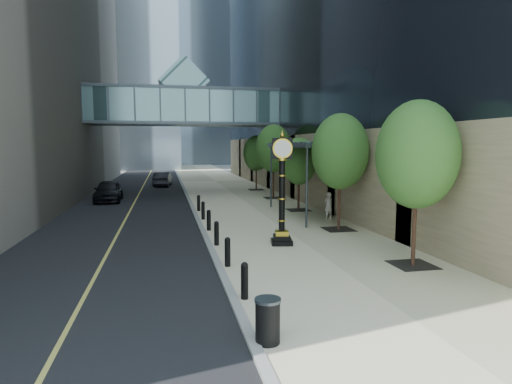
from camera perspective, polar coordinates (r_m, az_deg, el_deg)
ground at (r=11.83m, az=12.83°, el=-14.68°), size 320.00×320.00×0.00m
road at (r=50.23m, az=-14.57°, el=1.24°), size 8.00×180.00×0.02m
sidewalk at (r=50.50m, az=-5.46°, el=1.46°), size 8.00×180.00×0.06m
curb at (r=50.20m, az=-10.01°, el=1.37°), size 0.25×180.00×0.07m
distant_tower_c at (r=133.06m, az=-12.95°, el=18.34°), size 22.00×22.00×65.00m
skywalk at (r=38.21m, az=-9.56°, el=11.42°), size 17.00×4.20×5.80m
entrance_canopy at (r=25.37m, az=6.90°, el=6.18°), size 3.00×8.00×4.38m
bollard_row at (r=19.46m, az=-5.84°, el=-4.71°), size 0.20×16.20×0.90m
street_trees at (r=26.57m, az=6.28°, el=5.21°), size 2.81×28.61×5.77m
street_clock at (r=17.79m, az=3.47°, el=-0.64°), size 1.00×1.00×4.64m
trash_bin at (r=9.35m, az=1.56°, el=-16.96°), size 0.64×0.64×0.90m
pedestrian at (r=24.46m, az=9.63°, el=-1.81°), size 0.63×0.50×1.51m
car_near at (r=33.89m, az=-19.07°, el=0.16°), size 2.00×4.72×1.59m
car_far at (r=45.32m, az=-12.33°, el=1.70°), size 2.04×4.53×1.44m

